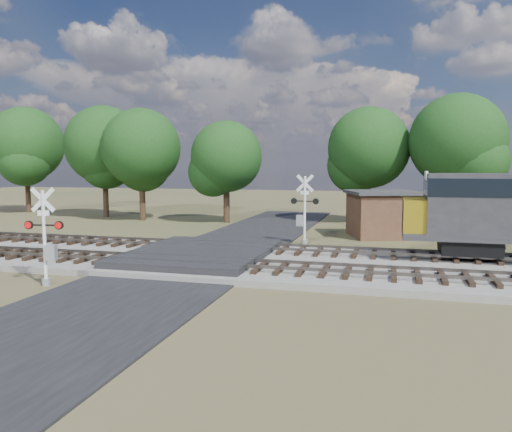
% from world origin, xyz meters
% --- Properties ---
extents(ground, '(160.00, 160.00, 0.00)m').
position_xyz_m(ground, '(0.00, 0.00, 0.00)').
color(ground, '#3C4424').
rests_on(ground, ground).
extents(ballast_bed, '(140.00, 10.00, 0.30)m').
position_xyz_m(ballast_bed, '(10.00, 0.50, 0.15)').
color(ballast_bed, gray).
rests_on(ballast_bed, ground).
extents(road, '(7.00, 60.00, 0.08)m').
position_xyz_m(road, '(0.00, 0.00, 0.04)').
color(road, black).
rests_on(road, ground).
extents(crossing_panel, '(7.00, 9.00, 0.62)m').
position_xyz_m(crossing_panel, '(0.00, 0.50, 0.32)').
color(crossing_panel, '#262628').
rests_on(crossing_panel, ground).
extents(track_near, '(140.00, 2.60, 0.33)m').
position_xyz_m(track_near, '(3.12, -2.00, 0.41)').
color(track_near, black).
rests_on(track_near, ballast_bed).
extents(track_far, '(140.00, 2.60, 0.33)m').
position_xyz_m(track_far, '(3.12, 3.00, 0.41)').
color(track_far, black).
rests_on(track_far, ballast_bed).
extents(crossing_signal_near, '(1.67, 0.45, 4.19)m').
position_xyz_m(crossing_signal_near, '(-4.22, -6.32, 1.74)').
color(crossing_signal_near, silver).
rests_on(crossing_signal_near, ground).
extents(crossing_signal_far, '(1.84, 0.40, 4.56)m').
position_xyz_m(crossing_signal_far, '(4.34, 7.71, 1.89)').
color(crossing_signal_far, silver).
rests_on(crossing_signal_far, ground).
extents(equipment_shed, '(6.13, 6.13, 3.31)m').
position_xyz_m(equipment_shed, '(9.30, 12.72, 1.68)').
color(equipment_shed, '#48281F').
rests_on(equipment_shed, ground).
extents(treeline, '(82.31, 11.91, 11.85)m').
position_xyz_m(treeline, '(7.49, 19.99, 7.06)').
color(treeline, black).
rests_on(treeline, ground).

